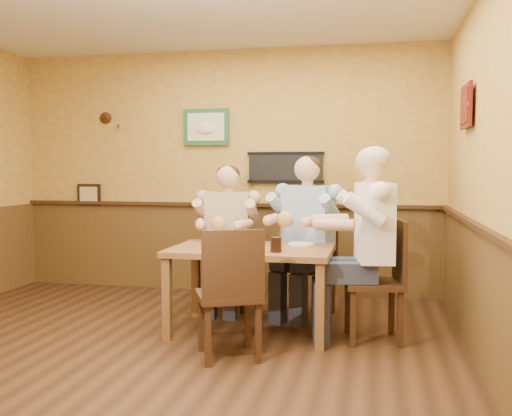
{
  "coord_description": "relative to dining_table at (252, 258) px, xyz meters",
  "views": [
    {
      "loc": [
        1.75,
        -3.94,
        1.44
      ],
      "look_at": [
        0.73,
        0.85,
        1.1
      ],
      "focal_mm": 40.0,
      "sensor_mm": 36.0,
      "label": 1
    }
  ],
  "objects": [
    {
      "name": "room",
      "position": [
        -0.55,
        -0.73,
        1.03
      ],
      "size": [
        5.02,
        5.03,
        2.81
      ],
      "color": "black",
      "rests_on": "ground"
    },
    {
      "name": "plate_far_left",
      "position": [
        -0.35,
        0.13,
        0.1
      ],
      "size": [
        0.27,
        0.27,
        0.01
      ],
      "primitive_type": "cylinder",
      "rotation": [
        0.0,
        0.0,
        0.32
      ],
      "color": "white",
      "rests_on": "dining_table"
    },
    {
      "name": "pepper_shaker",
      "position": [
        -0.18,
        -0.01,
        0.14
      ],
      "size": [
        0.05,
        0.05,
        0.1
      ],
      "primitive_type": "cylinder",
      "rotation": [
        0.0,
        0.0,
        -0.19
      ],
      "color": "black",
      "rests_on": "dining_table"
    },
    {
      "name": "water_glass_left",
      "position": [
        -0.23,
        -0.34,
        0.16
      ],
      "size": [
        0.11,
        0.11,
        0.13
      ],
      "primitive_type": "cylinder",
      "rotation": [
        0.0,
        0.0,
        -0.37
      ],
      "color": "white",
      "rests_on": "dining_table"
    },
    {
      "name": "hot_sauce_bottle",
      "position": [
        -0.12,
        -0.06,
        0.19
      ],
      "size": [
        0.06,
        0.06,
        0.2
      ],
      "primitive_type": "cylinder",
      "rotation": [
        0.0,
        0.0,
        -0.41
      ],
      "color": "red",
      "rests_on": "dining_table"
    },
    {
      "name": "salt_shaker",
      "position": [
        -0.15,
        0.08,
        0.13
      ],
      "size": [
        0.04,
        0.04,
        0.08
      ],
      "primitive_type": "cylinder",
      "rotation": [
        0.0,
        0.0,
        -0.26
      ],
      "color": "white",
      "rests_on": "dining_table"
    },
    {
      "name": "cola_tumbler",
      "position": [
        0.26,
        -0.23,
        0.15
      ],
      "size": [
        0.11,
        0.11,
        0.12
      ],
      "primitive_type": "cylinder",
      "rotation": [
        0.0,
        0.0,
        0.12
      ],
      "color": "black",
      "rests_on": "dining_table"
    },
    {
      "name": "water_glass_mid",
      "position": [
        -0.04,
        -0.32,
        0.16
      ],
      "size": [
        0.09,
        0.09,
        0.13
      ],
      "primitive_type": "cylinder",
      "rotation": [
        0.0,
        0.0,
        -0.02
      ],
      "color": "silver",
      "rests_on": "dining_table"
    },
    {
      "name": "diner_white_elder",
      "position": [
        1.05,
        -0.04,
        0.07
      ],
      "size": [
        0.77,
        0.77,
        1.45
      ],
      "primitive_type": null,
      "rotation": [
        0.0,
        0.0,
        -1.41
      ],
      "color": "white",
      "rests_on": "ground"
    },
    {
      "name": "chair_back_right",
      "position": [
        0.42,
        0.68,
        -0.17
      ],
      "size": [
        0.58,
        0.58,
        0.98
      ],
      "primitive_type": null,
      "rotation": [
        0.0,
        0.0,
        -0.33
      ],
      "color": "#3E2513",
      "rests_on": "ground"
    },
    {
      "name": "chair_back_left",
      "position": [
        -0.41,
        0.74,
        -0.2
      ],
      "size": [
        0.45,
        0.45,
        0.93
      ],
      "primitive_type": null,
      "rotation": [
        0.0,
        0.0,
        0.04
      ],
      "color": "#3E2513",
      "rests_on": "ground"
    },
    {
      "name": "diner_blue_polo",
      "position": [
        0.42,
        0.68,
        0.04
      ],
      "size": [
        0.82,
        0.82,
        1.4
      ],
      "primitive_type": null,
      "rotation": [
        0.0,
        0.0,
        -0.33
      ],
      "color": "#8DB0D3",
      "rests_on": "ground"
    },
    {
      "name": "plate_far_right",
      "position": [
        0.4,
        0.25,
        0.1
      ],
      "size": [
        0.3,
        0.3,
        0.02
      ],
      "primitive_type": "cylinder",
      "rotation": [
        0.0,
        0.0,
        -0.31
      ],
      "color": "white",
      "rests_on": "dining_table"
    },
    {
      "name": "dining_table",
      "position": [
        0.0,
        0.0,
        0.0
      ],
      "size": [
        1.4,
        0.9,
        0.75
      ],
      "color": "brown",
      "rests_on": "ground"
    },
    {
      "name": "diner_tan_shirt",
      "position": [
        -0.41,
        0.74,
        0.0
      ],
      "size": [
        0.64,
        0.64,
        1.32
      ],
      "primitive_type": null,
      "rotation": [
        0.0,
        0.0,
        0.04
      ],
      "color": "#D1B890",
      "rests_on": "ground"
    },
    {
      "name": "chair_right_end",
      "position": [
        1.05,
        -0.04,
        -0.15
      ],
      "size": [
        0.54,
        0.54,
        1.02
      ],
      "primitive_type": null,
      "rotation": [
        0.0,
        0.0,
        -1.41
      ],
      "color": "#3E2513",
      "rests_on": "ground"
    },
    {
      "name": "chair_near_side",
      "position": [
        -0.03,
        -0.7,
        -0.16
      ],
      "size": [
        0.61,
        0.61,
        1.0
      ],
      "primitive_type": null,
      "rotation": [
        0.0,
        0.0,
        3.57
      ],
      "color": "#3E2513",
      "rests_on": "ground"
    }
  ]
}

